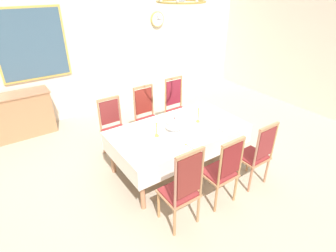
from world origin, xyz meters
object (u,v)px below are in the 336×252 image
at_px(chair_south_b, 222,170).
at_px(chair_south_a, 182,188).
at_px(bowl_near_left, 217,132).
at_px(spoon_primary, 220,130).
at_px(chair_north_a, 114,127).
at_px(chair_south_c, 256,154).
at_px(chair_north_c, 177,106).
at_px(bowl_near_right, 194,142).
at_px(bowl_far_left, 233,127).
at_px(chandelier, 181,0).
at_px(spoon_secondary, 187,145).
at_px(dining_table, 178,133).
at_px(sideboard, 15,117).
at_px(candlestick_west, 157,128).
at_px(chair_north_b, 147,116).
at_px(mounted_clock, 157,19).
at_px(soup_tureen, 174,124).
at_px(framed_painting, 32,45).
at_px(candlestick_east, 198,114).

bearing_deg(chair_south_b, chair_south_a, -179.46).
relative_size(bowl_near_left, spoon_primary, 0.87).
height_order(chair_north_a, spoon_primary, chair_north_a).
height_order(chair_south_c, chair_north_c, chair_north_c).
relative_size(bowl_near_left, bowl_near_right, 0.90).
bearing_deg(spoon_primary, bowl_far_left, -14.19).
height_order(bowl_far_left, chandelier, chandelier).
relative_size(chair_north_c, chandelier, 1.76).
xyz_separation_m(chair_north_c, spoon_secondary, (-0.90, -1.47, 0.17)).
bearing_deg(bowl_near_left, chair_south_a, -153.09).
distance_m(chair_south_a, chair_south_b, 0.69).
xyz_separation_m(dining_table, bowl_near_right, (-0.07, -0.49, 0.10)).
bearing_deg(bowl_near_right, chair_south_a, -139.76).
relative_size(bowl_near_left, sideboard, 0.11).
height_order(bowl_near_right, bowl_far_left, bowl_near_right).
bearing_deg(bowl_near_right, sideboard, 122.26).
distance_m(bowl_near_right, chandelier, 1.90).
height_order(chair_north_c, candlestick_west, chair_north_c).
xyz_separation_m(chair_north_b, spoon_primary, (0.50, -1.43, 0.18)).
bearing_deg(mounted_clock, chandelier, -117.13).
bearing_deg(candlestick_west, soup_tureen, -0.00).
bearing_deg(framed_painting, spoon_secondary, -70.16).
bearing_deg(chair_south_c, bowl_near_left, 119.48).
xyz_separation_m(soup_tureen, sideboard, (-1.99, 2.67, -0.41)).
bearing_deg(bowl_far_left, spoon_secondary, 178.95).
relative_size(spoon_primary, mounted_clock, 0.50).
bearing_deg(chandelier, soup_tureen, -180.00).
distance_m(chair_north_a, candlestick_east, 1.52).
height_order(chair_south_b, candlestick_west, chair_south_b).
bearing_deg(framed_painting, soup_tureen, -65.44).
distance_m(chair_north_c, spoon_primary, 1.45).
relative_size(dining_table, spoon_secondary, 11.98).
relative_size(chair_south_a, chair_north_b, 1.06).
bearing_deg(sideboard, bowl_near_right, 122.26).
distance_m(dining_table, chandelier, 1.93).
height_order(chair_north_a, sideboard, chair_north_a).
distance_m(bowl_near_left, sideboard, 4.00).
bearing_deg(chair_north_c, chair_north_a, 0.26).
bearing_deg(chair_south_c, soup_tureen, 128.34).
height_order(dining_table, framed_painting, framed_painting).
bearing_deg(chair_north_a, spoon_primary, 129.92).
bearing_deg(bowl_near_right, chair_north_c, 62.28).
xyz_separation_m(chair_north_c, candlestick_east, (-0.30, -1.00, 0.31)).
relative_size(chair_north_a, mounted_clock, 3.01).
bearing_deg(bowl_near_right, dining_table, 81.36).
xyz_separation_m(bowl_near_right, spoon_primary, (0.58, 0.06, -0.02)).
bearing_deg(sideboard, chair_north_b, 141.24).
bearing_deg(chair_south_b, framed_painting, 109.99).
bearing_deg(chair_south_a, bowl_far_left, 20.21).
bearing_deg(bowl_near_left, sideboard, 128.34).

